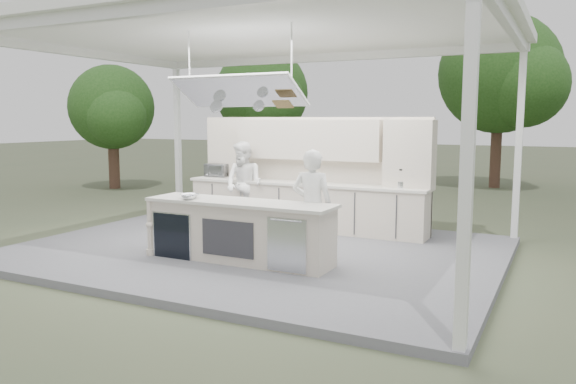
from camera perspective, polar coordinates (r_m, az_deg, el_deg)
The scene contains 12 objects.
ground at distance 9.80m, azimuth -3.11°, elevation -6.34°, with size 90.00×90.00×0.00m, color #454A33.
stage_deck at distance 9.79m, azimuth -3.11°, elevation -6.00°, with size 8.00×6.00×0.12m, color #59595D.
tent at distance 9.61m, azimuth -3.29°, elevation 15.66°, with size 8.20×6.20×3.86m.
demo_island at distance 8.82m, azimuth -5.07°, elevation -3.95°, with size 3.10×0.79×0.95m.
back_counter at distance 11.35m, azimuth 1.63°, elevation -1.37°, with size 5.08×0.72×0.95m.
back_wall_unit at distance 11.26m, azimuth 4.17°, elevation 3.55°, with size 5.05×0.48×2.25m.
tree_cluster at distance 18.71m, azimuth 11.61°, elevation 10.19°, with size 19.55×9.40×5.85m.
head_chef at distance 8.64m, azimuth 2.47°, elevation -1.45°, with size 0.64×0.42×1.76m, color silver.
sous_chef at distance 11.54m, azimuth -4.49°, elevation 0.77°, with size 0.85×0.67×1.76m, color white.
toaster_oven at distance 12.50m, azimuth -7.19°, elevation 2.22°, with size 0.51×0.34×0.28m, color silver.
bowl_large at distance 9.15m, azimuth -9.94°, elevation -0.39°, with size 0.28×0.28×0.07m, color silver.
bowl_small at distance 8.97m, azimuth -10.09°, elevation -0.54°, with size 0.22×0.22×0.07m, color silver.
Camera 1 is at (4.74, -8.26, 2.33)m, focal length 35.00 mm.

